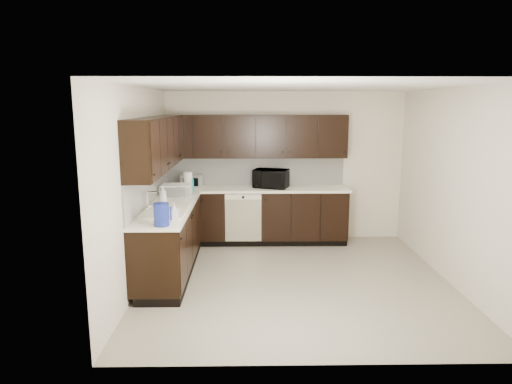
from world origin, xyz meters
The scene contains 20 objects.
floor centered at (0.00, 0.00, 0.00)m, with size 4.00×4.00×0.00m, color gray.
ceiling centered at (0.00, 0.00, 2.50)m, with size 4.00×4.00×0.00m, color white.
wall_back centered at (0.00, 2.00, 1.25)m, with size 4.00×0.02×2.50m, color beige.
wall_left centered at (-2.00, 0.00, 1.25)m, with size 0.02×4.00×2.50m, color beige.
wall_right centered at (2.00, 0.00, 1.25)m, with size 0.02×4.00×2.50m, color beige.
wall_front centered at (0.00, -2.00, 1.25)m, with size 4.00×0.02×2.50m, color beige.
lower_cabinets centered at (-1.01, 1.11, 0.41)m, with size 3.00×2.80×0.90m.
countertop centered at (-1.01, 1.11, 0.92)m, with size 3.03×2.83×0.04m.
backsplash centered at (-1.22, 1.32, 1.18)m, with size 3.00×2.80×0.48m.
upper_cabinets centered at (-1.10, 1.20, 1.77)m, with size 3.00×2.80×0.70m.
dishwasher centered at (-0.70, 1.41, 0.55)m, with size 0.58×0.04×0.78m.
sink centered at (-1.68, -0.01, 0.88)m, with size 0.54×0.82×0.42m.
microwave centered at (-0.25, 1.68, 1.09)m, with size 0.54×0.37×0.30m, color black.
soap_bottle_a centered at (-1.48, -0.50, 1.05)m, with size 0.10×0.10×0.22m, color gray.
soap_bottle_b centered at (-1.77, 0.36, 1.08)m, with size 0.11×0.11×0.27m, color gray.
toaster_oven centered at (-1.55, 1.75, 1.05)m, with size 0.34×0.25×0.21m, color silver.
storage_bin centered at (-1.70, 1.05, 1.02)m, with size 0.41×0.30×0.16m, color silver.
blue_pitcher centered at (-1.59, -0.70, 1.07)m, with size 0.17×0.17×0.26m, color #10239A.
teal_tumbler centered at (-1.52, 1.35, 1.04)m, with size 0.09×0.09×0.20m, color #0D9883.
paper_towel_roll centered at (-1.56, 1.35, 1.10)m, with size 0.14×0.14×0.31m, color silver.
Camera 1 is at (-0.61, -5.69, 2.28)m, focal length 32.00 mm.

